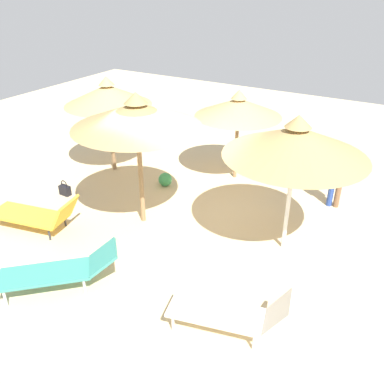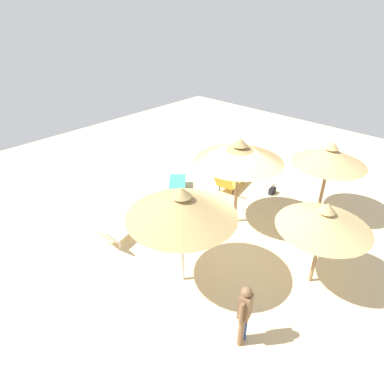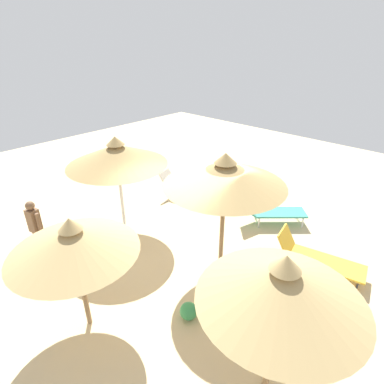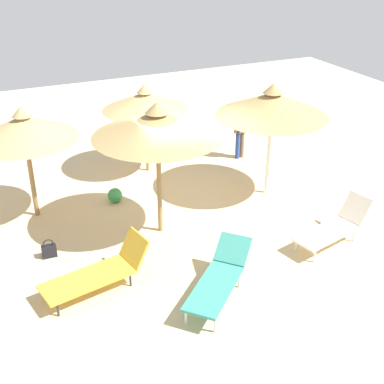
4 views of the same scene
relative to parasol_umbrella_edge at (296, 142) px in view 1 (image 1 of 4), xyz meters
name	(u,v)px [view 1 (image 1 of 4)]	position (x,y,z in m)	size (l,w,h in m)	color
ground	(184,224)	(2.18, 0.21, -2.30)	(24.00, 24.00, 0.10)	beige
parasol_umbrella_edge	(296,142)	(0.00, 0.00, 0.00)	(2.60, 2.60, 2.73)	white
parasol_umbrella_far_left	(137,115)	(3.01, 0.60, 0.15)	(2.61, 2.61, 2.86)	olive
parasol_umbrella_front	(238,107)	(2.20, -2.43, -0.34)	(2.19, 2.19, 2.35)	olive
parasol_umbrella_center	(108,95)	(5.32, -1.18, -0.16)	(2.26, 2.26, 2.56)	olive
lounge_chair_far_right	(233,313)	(-0.07, 2.51, -1.87)	(1.90, 0.98, 0.84)	silver
lounge_chair_near_left	(61,270)	(2.88, 3.10, -1.85)	(1.86, 1.80, 0.74)	teal
lounge_chair_near_right	(37,215)	(4.71, 2.01, -1.89)	(2.04, 1.04, 0.83)	gold
person_standing_back	(338,172)	(-0.45, -2.17, -1.37)	(0.44, 0.27, 1.57)	navy
handbag	(65,190)	(5.38, 0.62, -2.11)	(0.29, 0.17, 0.40)	black
beach_ball	(165,179)	(3.52, -1.05, -2.07)	(0.35, 0.35, 0.35)	#338C4C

